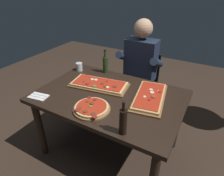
% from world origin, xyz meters
% --- Properties ---
extents(ground_plane, '(6.40, 6.40, 0.00)m').
position_xyz_m(ground_plane, '(0.00, 0.00, 0.00)').
color(ground_plane, '#38281E').
extents(dining_table, '(1.40, 0.96, 0.74)m').
position_xyz_m(dining_table, '(0.00, 0.00, 0.64)').
color(dining_table, black).
rests_on(dining_table, ground_plane).
extents(pizza_rectangular_front, '(0.64, 0.37, 0.05)m').
position_xyz_m(pizza_rectangular_front, '(-0.18, 0.10, 0.76)').
color(pizza_rectangular_front, brown).
rests_on(pizza_rectangular_front, dining_table).
extents(pizza_rectangular_left, '(0.37, 0.61, 0.05)m').
position_xyz_m(pizza_rectangular_left, '(0.36, 0.13, 0.76)').
color(pizza_rectangular_left, brown).
rests_on(pizza_rectangular_left, dining_table).
extents(pizza_round_far, '(0.32, 0.32, 0.05)m').
position_xyz_m(pizza_round_far, '(-0.01, -0.29, 0.76)').
color(pizza_round_far, brown).
rests_on(pizza_round_far, dining_table).
extents(wine_bottle_dark, '(0.06, 0.06, 0.28)m').
position_xyz_m(wine_bottle_dark, '(-0.30, 0.42, 0.85)').
color(wine_bottle_dark, '#233819').
rests_on(wine_bottle_dark, dining_table).
extents(oil_bottle_amber, '(0.06, 0.06, 0.27)m').
position_xyz_m(oil_bottle_amber, '(0.35, -0.41, 0.85)').
color(oil_bottle_amber, black).
rests_on(oil_bottle_amber, dining_table).
extents(tumbler_near_camera, '(0.08, 0.08, 0.10)m').
position_xyz_m(tumbler_near_camera, '(-0.60, 0.31, 0.79)').
color(tumbler_near_camera, silver).
rests_on(tumbler_near_camera, dining_table).
extents(napkin_cutlery_set, '(0.20, 0.14, 0.01)m').
position_xyz_m(napkin_cutlery_set, '(-0.57, -0.37, 0.74)').
color(napkin_cutlery_set, white).
rests_on(napkin_cutlery_set, dining_table).
extents(diner_chair, '(0.44, 0.44, 0.87)m').
position_xyz_m(diner_chair, '(0.01, 0.86, 0.49)').
color(diner_chair, black).
rests_on(diner_chair, ground_plane).
extents(seated_diner, '(0.53, 0.41, 1.33)m').
position_xyz_m(seated_diner, '(0.01, 0.74, 0.74)').
color(seated_diner, '#23232D').
rests_on(seated_diner, ground_plane).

